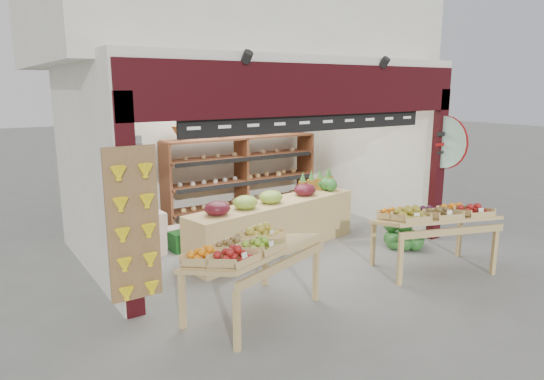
{
  "coord_description": "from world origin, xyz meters",
  "views": [
    {
      "loc": [
        -4.36,
        -6.45,
        2.69
      ],
      "look_at": [
        -0.2,
        -0.2,
        1.09
      ],
      "focal_mm": 32.0,
      "sensor_mm": 36.0,
      "label": 1
    }
  ],
  "objects_px": {
    "refrigerator": "(119,189)",
    "cardboard_stack": "(163,237)",
    "back_shelving": "(241,164)",
    "mid_counter": "(275,224)",
    "watermelon_pile": "(404,236)",
    "display_table_right": "(434,217)",
    "display_table_left": "(245,251)"
  },
  "relations": [
    {
      "from": "refrigerator",
      "to": "cardboard_stack",
      "type": "distance_m",
      "value": 1.2
    },
    {
      "from": "refrigerator",
      "to": "display_table_right",
      "type": "relative_size",
      "value": 1.03
    },
    {
      "from": "cardboard_stack",
      "to": "display_table_right",
      "type": "distance_m",
      "value": 4.3
    },
    {
      "from": "cardboard_stack",
      "to": "watermelon_pile",
      "type": "xyz_separation_m",
      "value": [
        3.49,
        -2.06,
        -0.07
      ]
    },
    {
      "from": "mid_counter",
      "to": "display_table_right",
      "type": "bearing_deg",
      "value": -55.01
    },
    {
      "from": "back_shelving",
      "to": "mid_counter",
      "type": "height_order",
      "value": "back_shelving"
    },
    {
      "from": "refrigerator",
      "to": "mid_counter",
      "type": "height_order",
      "value": "refrigerator"
    },
    {
      "from": "cardboard_stack",
      "to": "mid_counter",
      "type": "relative_size",
      "value": 0.3
    },
    {
      "from": "display_table_right",
      "to": "watermelon_pile",
      "type": "height_order",
      "value": "display_table_right"
    },
    {
      "from": "cardboard_stack",
      "to": "mid_counter",
      "type": "distance_m",
      "value": 1.86
    },
    {
      "from": "mid_counter",
      "to": "display_table_left",
      "type": "relative_size",
      "value": 1.79
    },
    {
      "from": "back_shelving",
      "to": "cardboard_stack",
      "type": "bearing_deg",
      "value": -156.19
    },
    {
      "from": "cardboard_stack",
      "to": "watermelon_pile",
      "type": "height_order",
      "value": "cardboard_stack"
    },
    {
      "from": "refrigerator",
      "to": "display_table_right",
      "type": "bearing_deg",
      "value": -38.51
    },
    {
      "from": "display_table_right",
      "to": "cardboard_stack",
      "type": "bearing_deg",
      "value": 135.31
    },
    {
      "from": "refrigerator",
      "to": "display_table_left",
      "type": "relative_size",
      "value": 1.02
    },
    {
      "from": "refrigerator",
      "to": "display_table_right",
      "type": "xyz_separation_m",
      "value": [
        3.45,
        -3.89,
        -0.13
      ]
    },
    {
      "from": "cardboard_stack",
      "to": "display_table_left",
      "type": "distance_m",
      "value": 2.81
    },
    {
      "from": "display_table_left",
      "to": "display_table_right",
      "type": "relative_size",
      "value": 1.01
    },
    {
      "from": "display_table_left",
      "to": "watermelon_pile",
      "type": "xyz_separation_m",
      "value": [
        3.55,
        0.7,
        -0.63
      ]
    },
    {
      "from": "refrigerator",
      "to": "display_table_left",
      "type": "height_order",
      "value": "refrigerator"
    },
    {
      "from": "back_shelving",
      "to": "cardboard_stack",
      "type": "height_order",
      "value": "back_shelving"
    },
    {
      "from": "refrigerator",
      "to": "display_table_left",
      "type": "bearing_deg",
      "value": -74.34
    },
    {
      "from": "refrigerator",
      "to": "cardboard_stack",
      "type": "height_order",
      "value": "refrigerator"
    },
    {
      "from": "display_table_right",
      "to": "watermelon_pile",
      "type": "distance_m",
      "value": 1.23
    },
    {
      "from": "cardboard_stack",
      "to": "display_table_left",
      "type": "bearing_deg",
      "value": -91.05
    },
    {
      "from": "cardboard_stack",
      "to": "display_table_left",
      "type": "relative_size",
      "value": 0.54
    },
    {
      "from": "refrigerator",
      "to": "mid_counter",
      "type": "distance_m",
      "value": 2.76
    },
    {
      "from": "back_shelving",
      "to": "display_table_left",
      "type": "distance_m",
      "value": 4.22
    },
    {
      "from": "display_table_right",
      "to": "watermelon_pile",
      "type": "relative_size",
      "value": 2.6
    },
    {
      "from": "back_shelving",
      "to": "display_table_right",
      "type": "height_order",
      "value": "back_shelving"
    },
    {
      "from": "cardboard_stack",
      "to": "display_table_right",
      "type": "xyz_separation_m",
      "value": [
        3.03,
        -3.0,
        0.57
      ]
    }
  ]
}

